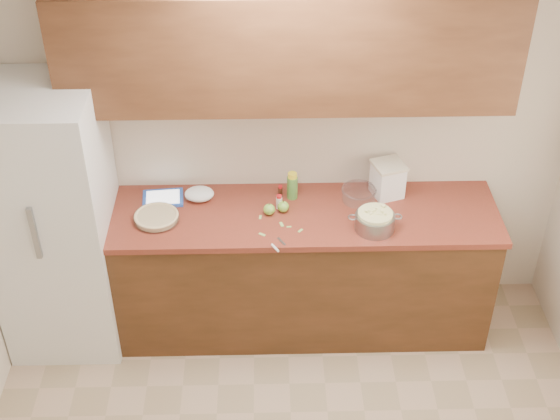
{
  "coord_description": "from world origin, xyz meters",
  "views": [
    {
      "loc": [
        -0.14,
        -2.4,
        3.81
      ],
      "look_at": [
        -0.05,
        1.43,
        0.98
      ],
      "focal_mm": 50.0,
      "sensor_mm": 36.0,
      "label": 1
    }
  ],
  "objects_px": {
    "pie": "(156,217)",
    "flour_canister": "(388,179)",
    "tablet": "(163,198)",
    "colander": "(375,221)"
  },
  "relations": [
    {
      "from": "flour_canister",
      "to": "colander",
      "type": "bearing_deg",
      "value": -108.67
    },
    {
      "from": "pie",
      "to": "colander",
      "type": "height_order",
      "value": "colander"
    },
    {
      "from": "colander",
      "to": "tablet",
      "type": "distance_m",
      "value": 1.35
    },
    {
      "from": "flour_canister",
      "to": "tablet",
      "type": "bearing_deg",
      "value": -179.02
    },
    {
      "from": "pie",
      "to": "colander",
      "type": "bearing_deg",
      "value": -5.01
    },
    {
      "from": "flour_canister",
      "to": "tablet",
      "type": "height_order",
      "value": "flour_canister"
    },
    {
      "from": "pie",
      "to": "flour_canister",
      "type": "relative_size",
      "value": 1.19
    },
    {
      "from": "colander",
      "to": "flour_canister",
      "type": "distance_m",
      "value": 0.38
    },
    {
      "from": "pie",
      "to": "flour_canister",
      "type": "distance_m",
      "value": 1.47
    },
    {
      "from": "colander",
      "to": "tablet",
      "type": "bearing_deg",
      "value": 165.6
    }
  ]
}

